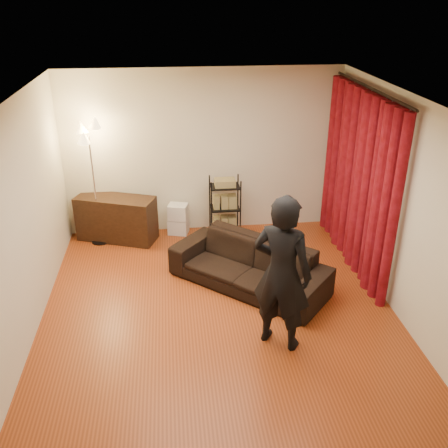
{
  "coord_description": "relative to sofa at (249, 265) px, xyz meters",
  "views": [
    {
      "loc": [
        -0.53,
        -5.31,
        3.8
      ],
      "look_at": [
        0.1,
        0.3,
        1.1
      ],
      "focal_mm": 40.0,
      "sensor_mm": 36.0,
      "label": 1
    }
  ],
  "objects": [
    {
      "name": "floor",
      "position": [
        -0.47,
        -0.57,
        -0.32
      ],
      "size": [
        5.0,
        5.0,
        0.0
      ],
      "primitive_type": "plane",
      "color": "#8D3917",
      "rests_on": "ground"
    },
    {
      "name": "ceiling",
      "position": [
        -0.47,
        -0.57,
        2.38
      ],
      "size": [
        5.0,
        5.0,
        0.0
      ],
      "primitive_type": "plane",
      "rotation": [
        3.14,
        0.0,
        0.0
      ],
      "color": "white",
      "rests_on": "ground"
    },
    {
      "name": "wall_back",
      "position": [
        -0.47,
        1.93,
        1.03
      ],
      "size": [
        5.0,
        0.0,
        5.0
      ],
      "primitive_type": "plane",
      "rotation": [
        1.57,
        0.0,
        0.0
      ],
      "color": "beige",
      "rests_on": "ground"
    },
    {
      "name": "wall_front",
      "position": [
        -0.47,
        -3.07,
        1.03
      ],
      "size": [
        5.0,
        0.0,
        5.0
      ],
      "primitive_type": "plane",
      "rotation": [
        -1.57,
        0.0,
        0.0
      ],
      "color": "beige",
      "rests_on": "ground"
    },
    {
      "name": "wall_left",
      "position": [
        -2.72,
        -0.57,
        1.03
      ],
      "size": [
        0.0,
        5.0,
        5.0
      ],
      "primitive_type": "plane",
      "rotation": [
        1.57,
        0.0,
        1.57
      ],
      "color": "beige",
      "rests_on": "ground"
    },
    {
      "name": "wall_right",
      "position": [
        1.78,
        -0.57,
        1.03
      ],
      "size": [
        0.0,
        5.0,
        5.0
      ],
      "primitive_type": "plane",
      "rotation": [
        1.57,
        0.0,
        -1.57
      ],
      "color": "beige",
      "rests_on": "ground"
    },
    {
      "name": "curtain_rod",
      "position": [
        1.68,
        0.56,
        2.26
      ],
      "size": [
        0.04,
        2.65,
        0.04
      ],
      "primitive_type": "cylinder",
      "rotation": [
        1.57,
        0.0,
        0.0
      ],
      "color": "black",
      "rests_on": "wall_right"
    },
    {
      "name": "curtain",
      "position": [
        1.66,
        0.56,
        0.95
      ],
      "size": [
        0.22,
        2.65,
        2.55
      ],
      "primitive_type": null,
      "color": "maroon",
      "rests_on": "ground"
    },
    {
      "name": "sofa",
      "position": [
        0.0,
        0.0,
        0.0
      ],
      "size": [
        2.22,
        2.1,
        0.64
      ],
      "primitive_type": "imported",
      "rotation": [
        0.0,
        0.0,
        -0.73
      ],
      "color": "black",
      "rests_on": "ground"
    },
    {
      "name": "person",
      "position": [
        0.16,
        -1.25,
        0.61
      ],
      "size": [
        0.82,
        0.75,
        1.87
      ],
      "primitive_type": "imported",
      "rotation": [
        0.0,
        0.0,
        2.56
      ],
      "color": "black",
      "rests_on": "ground"
    },
    {
      "name": "media_cabinet",
      "position": [
        -1.93,
        1.66,
        0.05
      ],
      "size": [
        1.35,
        0.88,
        0.74
      ],
      "primitive_type": "cube",
      "rotation": [
        0.0,
        0.0,
        -0.36
      ],
      "color": "black",
      "rests_on": "ground"
    },
    {
      "name": "storage_boxes",
      "position": [
        -0.92,
        1.74,
        -0.06
      ],
      "size": [
        0.37,
        0.32,
        0.53
      ],
      "primitive_type": null,
      "rotation": [
        0.0,
        0.0,
        -0.23
      ],
      "color": "beige",
      "rests_on": "ground"
    },
    {
      "name": "wire_shelf",
      "position": [
        -0.16,
        1.55,
        0.2
      ],
      "size": [
        0.56,
        0.49,
        1.03
      ],
      "primitive_type": null,
      "rotation": [
        0.0,
        0.0,
        0.42
      ],
      "color": "black",
      "rests_on": "ground"
    },
    {
      "name": "floor_lamp",
      "position": [
        -2.21,
        1.58,
        0.67
      ],
      "size": [
        0.37,
        0.37,
        1.99
      ],
      "primitive_type": null,
      "rotation": [
        0.0,
        0.0,
        0.02
      ],
      "color": "silver",
      "rests_on": "ground"
    }
  ]
}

